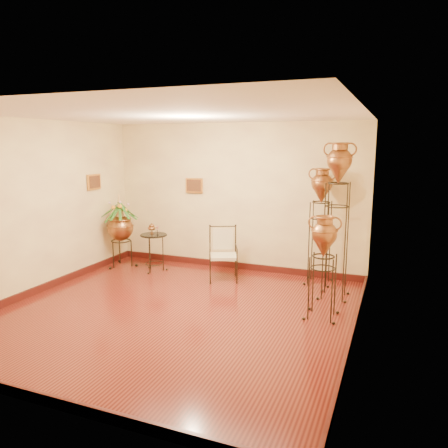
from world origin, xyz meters
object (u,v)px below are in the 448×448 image
at_px(planter_urn, 120,225).
at_px(side_table, 154,252).
at_px(amphora_mid, 320,226).
at_px(armchair, 223,254).
at_px(amphora_tall, 337,220).

relative_size(planter_urn, side_table, 1.65).
xyz_separation_m(amphora_mid, armchair, (-1.61, -0.48, -0.55)).
xyz_separation_m(amphora_mid, planter_urn, (-3.84, -0.36, -0.19)).
height_order(amphora_mid, side_table, amphora_mid).
relative_size(amphora_mid, planter_urn, 1.36).
height_order(amphora_tall, armchair, amphora_tall).
height_order(amphora_tall, amphora_mid, amphora_tall).
height_order(amphora_mid, planter_urn, amphora_mid).
bearing_deg(amphora_mid, armchair, -163.55).
bearing_deg(armchair, planter_urn, 153.42).
height_order(planter_urn, side_table, planter_urn).
xyz_separation_m(amphora_mid, side_table, (-3.06, -0.42, -0.65)).
bearing_deg(amphora_tall, armchair, 175.09).
distance_m(amphora_mid, planter_urn, 3.86).
distance_m(amphora_mid, armchair, 1.76).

